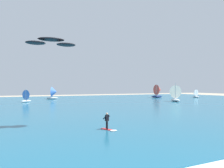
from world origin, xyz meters
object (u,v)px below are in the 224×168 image
at_px(kitesurfer, 108,124).
at_px(sailboat_anchored_offshore, 158,91).
at_px(sailboat_near_shore, 54,93).
at_px(sailboat_outermost, 28,96).
at_px(sailboat_center_horizon, 195,93).
at_px(kite, 51,42).
at_px(sailboat_trailing, 174,93).

relative_size(kitesurfer, sailboat_anchored_offshore, 0.36).
bearing_deg(kitesurfer, sailboat_near_shore, 85.14).
height_order(sailboat_outermost, sailboat_center_horizon, sailboat_outermost).
bearing_deg(kite, kitesurfer, -31.27).
height_order(kitesurfer, sailboat_anchored_offshore, sailboat_anchored_offshore).
bearing_deg(sailboat_trailing, sailboat_near_shore, 138.90).
height_order(sailboat_trailing, sailboat_near_shore, sailboat_trailing).
height_order(kite, sailboat_outermost, kite).
distance_m(sailboat_outermost, sailboat_trailing, 41.45).
height_order(sailboat_trailing, sailboat_anchored_offshore, sailboat_anchored_offshore).
xyz_separation_m(sailboat_outermost, sailboat_anchored_offshore, (47.49, 4.05, 0.87)).
relative_size(kitesurfer, sailboat_outermost, 0.54).
distance_m(kite, sailboat_outermost, 41.82).
xyz_separation_m(kitesurfer, sailboat_outermost, (-4.41, 44.26, 1.13)).
bearing_deg(sailboat_outermost, kite, -90.86).
height_order(sailboat_anchored_offshore, sailboat_center_horizon, sailboat_anchored_offshore).
distance_m(kitesurfer, sailboat_outermost, 44.49).
xyz_separation_m(kite, sailboat_near_shore, (9.71, 52.13, -6.69)).
relative_size(sailboat_trailing, sailboat_anchored_offshore, 0.92).
relative_size(kitesurfer, sailboat_trailing, 0.39).
distance_m(sailboat_trailing, sailboat_anchored_offshore, 20.89).
distance_m(sailboat_anchored_offshore, sailboat_center_horizon, 14.51).
bearing_deg(sailboat_trailing, sailboat_center_horizon, 31.00).
bearing_deg(sailboat_near_shore, sailboat_anchored_offshore, -10.15).
relative_size(sailboat_trailing, sailboat_center_horizon, 1.47).
bearing_deg(sailboat_anchored_offshore, kitesurfer, -131.73).
xyz_separation_m(sailboat_outermost, sailboat_near_shore, (9.10, 10.92, 0.40)).
xyz_separation_m(kitesurfer, sailboat_near_shore, (4.69, 55.18, 1.53)).
bearing_deg(sailboat_center_horizon, kite, -147.18).
bearing_deg(sailboat_anchored_offshore, sailboat_near_shore, 169.85).
relative_size(sailboat_outermost, sailboat_trailing, 0.73).
height_order(sailboat_outermost, sailboat_trailing, sailboat_trailing).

